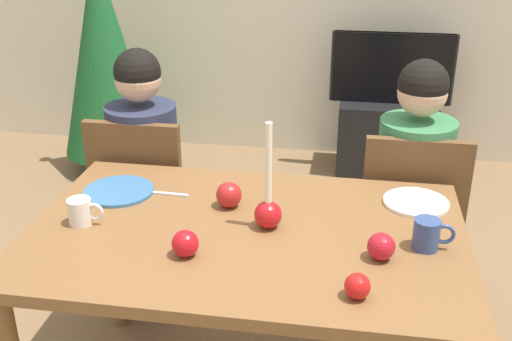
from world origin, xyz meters
TOP-DOWN VIEW (x-y plane):
  - dining_table at (0.00, 0.00)m, footprint 1.40×0.90m
  - chair_left at (-0.56, 0.61)m, footprint 0.40×0.40m
  - chair_right at (0.57, 0.61)m, footprint 0.40×0.40m
  - person_left_child at (-0.56, 0.64)m, footprint 0.30×0.30m
  - person_right_child at (0.57, 0.64)m, footprint 0.30×0.30m
  - tv_stand at (0.55, 2.30)m, footprint 0.64×0.40m
  - tv at (0.55, 2.30)m, footprint 0.79×0.05m
  - christmas_tree at (-1.29, 2.01)m, footprint 0.62×0.62m
  - candle_centerpiece at (0.07, 0.03)m, footprint 0.09×0.09m
  - plate_left at (-0.50, 0.19)m, footprint 0.25×0.25m
  - plate_right at (0.55, 0.27)m, footprint 0.23×0.23m
  - mug_left at (-0.53, -0.05)m, footprint 0.12×0.08m
  - mug_right at (0.56, -0.02)m, footprint 0.13×0.08m
  - fork_left at (-0.34, 0.20)m, footprint 0.18×0.02m
  - apple_near_candle at (-0.09, 0.15)m, footprint 0.09×0.09m
  - apple_by_left_plate at (0.36, -0.31)m, footprint 0.07×0.07m
  - apple_by_right_mug at (-0.15, -0.18)m, footprint 0.08×0.08m
  - apple_far_edge at (0.42, -0.11)m, footprint 0.08×0.08m

SIDE VIEW (x-z plane):
  - tv_stand at x=0.55m, z-range 0.00..0.48m
  - chair_left at x=-0.56m, z-range 0.06..0.96m
  - chair_right at x=0.57m, z-range 0.06..0.96m
  - person_left_child at x=-0.56m, z-range -0.02..1.16m
  - person_right_child at x=0.57m, z-range -0.02..1.16m
  - dining_table at x=0.00m, z-range 0.29..1.04m
  - tv at x=0.55m, z-range 0.48..0.94m
  - fork_left at x=-0.34m, z-range 0.75..0.76m
  - plate_left at x=-0.50m, z-range 0.75..0.76m
  - plate_right at x=0.55m, z-range 0.75..0.76m
  - apple_by_left_plate at x=0.36m, z-range 0.75..0.82m
  - apple_by_right_mug at x=-0.15m, z-range 0.75..0.83m
  - apple_far_edge at x=0.42m, z-range 0.75..0.83m
  - mug_left at x=-0.53m, z-range 0.75..0.84m
  - apple_near_candle at x=-0.09m, z-range 0.75..0.84m
  - mug_right at x=0.56m, z-range 0.75..0.85m
  - christmas_tree at x=-1.29m, z-range 0.03..1.58m
  - candle_centerpiece at x=0.07m, z-range 0.64..1.00m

